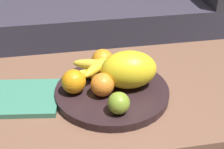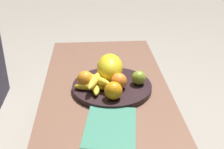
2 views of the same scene
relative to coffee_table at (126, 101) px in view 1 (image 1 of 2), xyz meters
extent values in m
cube|color=brown|center=(0.00, 0.00, 0.03)|extent=(1.07, 0.56, 0.04)
cylinder|color=brown|center=(0.50, 0.24, -0.19)|extent=(0.05, 0.05, 0.40)
cube|color=#312D3B|center=(-0.07, 1.02, -0.19)|extent=(1.70, 0.70, 0.40)
cylinder|color=black|center=(-0.05, -0.03, 0.06)|extent=(0.35, 0.35, 0.03)
ellipsoid|color=yellow|center=(0.00, -0.02, 0.13)|extent=(0.18, 0.13, 0.12)
sphere|color=orange|center=(-0.09, -0.05, 0.11)|extent=(0.07, 0.07, 0.07)
sphere|color=orange|center=(-0.06, 0.09, 0.11)|extent=(0.07, 0.07, 0.07)
sphere|color=orange|center=(-0.17, -0.02, 0.11)|extent=(0.07, 0.07, 0.07)
sphere|color=olive|center=(-0.06, -0.14, 0.11)|extent=(0.06, 0.06, 0.06)
ellipsoid|color=yellow|center=(-0.09, 0.06, 0.09)|extent=(0.05, 0.15, 0.03)
ellipsoid|color=yellow|center=(-0.09, 0.05, 0.09)|extent=(0.15, 0.03, 0.03)
ellipsoid|color=yellow|center=(-0.08, 0.06, 0.09)|extent=(0.15, 0.08, 0.03)
ellipsoid|color=yellow|center=(-0.09, 0.05, 0.12)|extent=(0.15, 0.08, 0.03)
ellipsoid|color=yellow|center=(-0.08, 0.04, 0.12)|extent=(0.13, 0.13, 0.03)
cube|color=#3C8167|center=(-0.34, 0.00, 0.06)|extent=(0.27, 0.21, 0.02)
camera|label=1|loc=(-0.20, -0.82, 0.63)|focal=51.43mm
camera|label=2|loc=(-1.21, 0.06, 0.73)|focal=48.64mm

